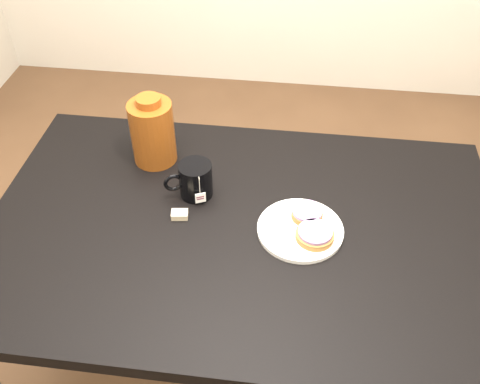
# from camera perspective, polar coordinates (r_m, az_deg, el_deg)

# --- Properties ---
(ground_plane) EXTENTS (4.00, 4.00, 0.00)m
(ground_plane) POSITION_cam_1_polar(r_m,az_deg,el_deg) (2.06, 0.16, -18.15)
(ground_plane) COLOR brown
(table) EXTENTS (1.40, 0.90, 0.75)m
(table) POSITION_cam_1_polar(r_m,az_deg,el_deg) (1.52, 0.21, -5.76)
(table) COLOR black
(table) RESTS_ON ground_plane
(plate) EXTENTS (0.23, 0.23, 0.02)m
(plate) POSITION_cam_1_polar(r_m,az_deg,el_deg) (1.44, 6.45, -3.95)
(plate) COLOR white
(plate) RESTS_ON table
(bagel_back) EXTENTS (0.11, 0.11, 0.03)m
(bagel_back) POSITION_cam_1_polar(r_m,az_deg,el_deg) (1.46, 7.17, -2.27)
(bagel_back) COLOR brown
(bagel_back) RESTS_ON plate
(bagel_front) EXTENTS (0.14, 0.14, 0.03)m
(bagel_front) POSITION_cam_1_polar(r_m,az_deg,el_deg) (1.41, 7.99, -4.49)
(bagel_front) COLOR brown
(bagel_front) RESTS_ON plate
(mug) EXTENTS (0.15, 0.12, 0.11)m
(mug) POSITION_cam_1_polar(r_m,az_deg,el_deg) (1.52, -4.83, 1.31)
(mug) COLOR black
(mug) RESTS_ON table
(teabag_pouch) EXTENTS (0.05, 0.04, 0.02)m
(teabag_pouch) POSITION_cam_1_polar(r_m,az_deg,el_deg) (1.48, -6.46, -2.40)
(teabag_pouch) COLOR #C6B793
(teabag_pouch) RESTS_ON table
(bagel_package) EXTENTS (0.17, 0.17, 0.22)m
(bagel_package) POSITION_cam_1_polar(r_m,az_deg,el_deg) (1.63, -9.31, 6.38)
(bagel_package) COLOR #58260B
(bagel_package) RESTS_ON table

